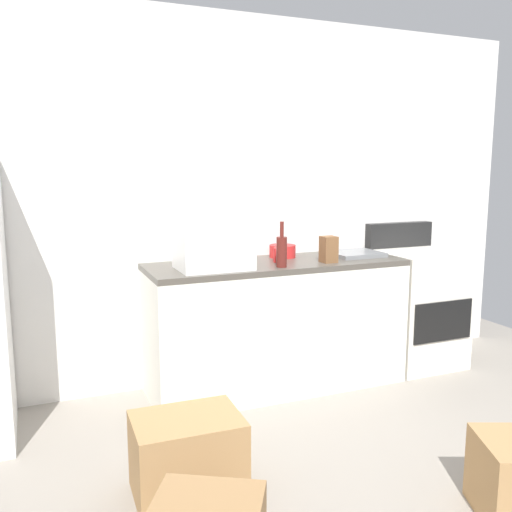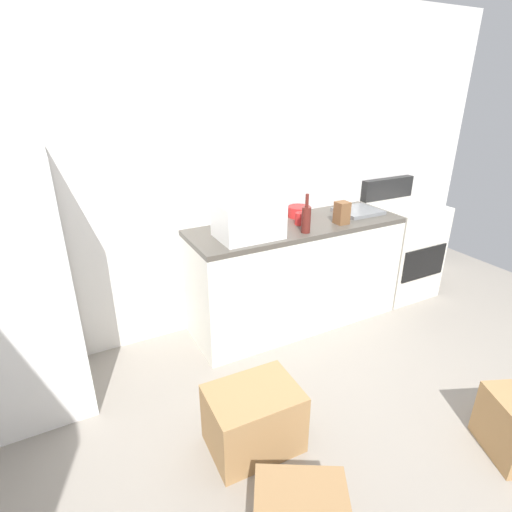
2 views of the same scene
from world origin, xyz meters
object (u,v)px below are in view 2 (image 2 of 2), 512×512
Objects in this scene: microwave at (248,219)px; knife_block at (342,213)px; stove_oven at (399,247)px; cardboard_box_small at (254,419)px; wine_bottle at (306,219)px; coffee_mug at (300,219)px; refrigerator at (10,293)px; mixing_bowl at (299,212)px.

microwave is 0.81m from knife_block.
stove_oven is 2.17× the size of cardboard_box_small.
wine_bottle is (0.43, -0.12, -0.03)m from microwave.
wine_bottle reaches higher than microwave.
coffee_mug is at bearing 46.94° from cardboard_box_small.
refrigerator is 16.07× the size of coffee_mug.
stove_oven is at bearing 9.15° from wine_bottle.
microwave is 0.45m from wine_bottle.
cardboard_box_small is (-0.88, -0.84, -0.82)m from wine_bottle.
refrigerator is 3.49× the size of microwave.
stove_oven is 2.42m from cardboard_box_small.
wine_bottle is 0.38m from knife_block.
refrigerator is at bearing -179.35° from coffee_mug.
refrigerator is 3.29m from stove_oven.
coffee_mug is at bearing 70.04° from wine_bottle.
cardboard_box_small is at bearing -154.17° from stove_oven.
refrigerator is at bearing -174.55° from mixing_bowl.
stove_oven is (3.27, 0.06, -0.34)m from refrigerator.
refrigerator reaches higher than microwave.
coffee_mug is 1.58m from cardboard_box_small.
refrigerator is at bearing 178.71° from microwave.
cardboard_box_small is at bearing -133.06° from coffee_mug.
cardboard_box_small is at bearing -131.53° from mixing_bowl.
stove_oven is 5.79× the size of mixing_bowl.
stove_oven is 6.11× the size of knife_block.
stove_oven is 1.05m from knife_block.
mixing_bowl is 0.38× the size of cardboard_box_small.
mixing_bowl is (2.17, 0.21, 0.14)m from refrigerator.
microwave is at bearing -158.25° from mixing_bowl.
cardboard_box_small is (-0.45, -0.96, -0.84)m from microwave.
knife_block is 1.73m from cardboard_box_small.
wine_bottle is 1.47m from cardboard_box_small.
stove_oven is at bearing 1.50° from coffee_mug.
refrigerator reaches higher than knife_block.
stove_oven is at bearing 0.97° from refrigerator.
coffee_mug is at bearing -121.61° from mixing_bowl.
wine_bottle is 0.59× the size of cardboard_box_small.
knife_block reaches higher than coffee_mug.
microwave reaches higher than cardboard_box_small.
knife_block is at bearing -57.42° from mixing_bowl.
microwave is 0.91× the size of cardboard_box_small.
knife_block reaches higher than mixing_bowl.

